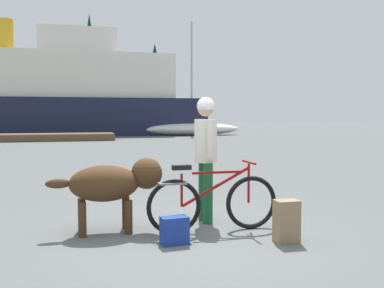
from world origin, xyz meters
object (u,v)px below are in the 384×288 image
person_cyclist (206,147)px  dog (113,183)px  handbag_pannier (174,231)px  ferry_boat (48,96)px  backpack (287,221)px  sailboat_moored (192,128)px  bicycle (213,202)px

person_cyclist → dog: (-1.31, -0.22, -0.43)m
handbag_pannier → ferry_boat: ferry_boat is taller
dog → handbag_pannier: (0.64, -0.74, -0.48)m
backpack → ferry_boat: 29.88m
handbag_pannier → sailboat_moored: 26.89m
dog → sailboat_moored: (7.83, 25.17, -0.14)m
bicycle → sailboat_moored: sailboat_moored is taller
person_cyclist → backpack: size_ratio=3.48×
bicycle → sailboat_moored: (6.59, 25.49, 0.11)m
bicycle → dog: dog is taller
person_cyclist → dog: bearing=-170.7°
backpack → handbag_pannier: (-1.31, 0.27, -0.09)m
person_cyclist → sailboat_moored: sailboat_moored is taller
bicycle → person_cyclist: size_ratio=1.00×
dog → backpack: bearing=-27.2°
person_cyclist → dog: 1.40m
bicycle → handbag_pannier: bicycle is taller
person_cyclist → handbag_pannier: size_ratio=5.39×
dog → sailboat_moored: bearing=72.7°
backpack → handbag_pannier: size_ratio=1.55×
bicycle → ferry_boat: (-3.46, 28.79, 2.49)m
person_cyclist → ferry_boat: 28.53m
dog → ferry_boat: (-2.22, 28.47, 2.23)m
person_cyclist → ferry_boat: ferry_boat is taller
handbag_pannier → sailboat_moored: sailboat_moored is taller
bicycle → handbag_pannier: size_ratio=5.38×
person_cyclist → handbag_pannier: person_cyclist is taller
sailboat_moored → person_cyclist: bearing=-104.6°
dog → handbag_pannier: dog is taller
bicycle → handbag_pannier: bearing=-145.3°
backpack → ferry_boat: bearing=98.1°
ferry_boat → person_cyclist: bearing=-82.9°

